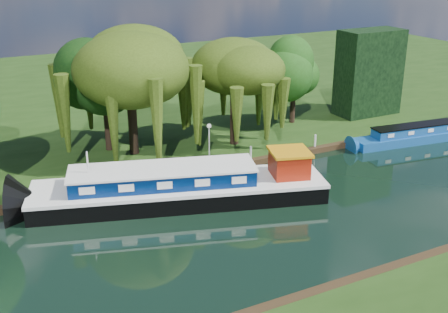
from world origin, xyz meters
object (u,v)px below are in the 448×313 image
dutch_barge (182,187)px  narrowboat (415,135)px  white_cruiser (402,141)px  red_dinghy (74,211)px

dutch_barge → narrowboat: (22.26, 1.81, -0.40)m
narrowboat → white_cruiser: 1.14m
narrowboat → red_dinghy: size_ratio=3.39×
dutch_barge → red_dinghy: bearing=-178.5°
red_dinghy → narrowboat: bearing=-79.6°
dutch_barge → red_dinghy: 7.02m
red_dinghy → white_cruiser: 28.25m
narrowboat → white_cruiser: narrowboat is taller
dutch_barge → white_cruiser: size_ratio=8.71×
narrowboat → red_dinghy: bearing=-173.2°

